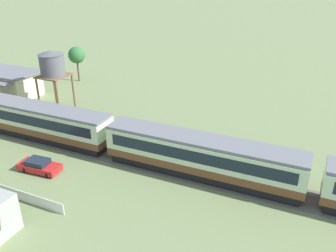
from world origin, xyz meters
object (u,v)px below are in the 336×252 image
at_px(station_building, 2,82).
at_px(parked_car_red, 39,166).
at_px(passenger_train, 204,156).
at_px(water_tower, 52,65).
at_px(yard_tree_1, 77,55).

distance_m(station_building, parked_car_red, 26.01).
height_order(passenger_train, water_tower, water_tower).
bearing_deg(station_building, passenger_train, -14.38).
distance_m(station_building, yard_tree_1, 12.60).
height_order(passenger_train, parked_car_red, passenger_train).
xyz_separation_m(station_building, yard_tree_1, (6.59, 10.44, 2.52)).
relative_size(parked_car_red, yard_tree_1, 0.74).
height_order(passenger_train, station_building, passenger_train).
relative_size(passenger_train, parked_car_red, 23.04).
height_order(station_building, parked_car_red, station_building).
bearing_deg(yard_tree_1, parked_car_red, -60.59).
distance_m(passenger_train, station_building, 37.49).
bearing_deg(yard_tree_1, water_tower, -65.30).
distance_m(parked_car_red, yard_tree_1, 29.71).
xyz_separation_m(passenger_train, station_building, (-36.32, 9.31, -0.27)).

